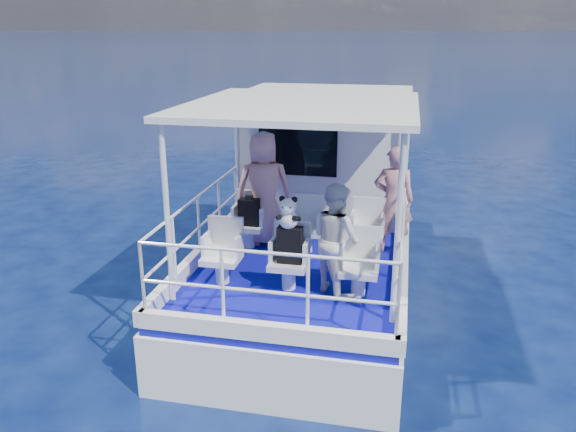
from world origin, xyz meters
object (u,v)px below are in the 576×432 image
object	(u,v)px
panda	(288,212)
passenger_stbd_aft	(336,239)
backpack_center	(290,245)
passenger_port_fwd	(264,189)

from	to	relation	value
panda	passenger_stbd_aft	bearing A→B (deg)	10.21
backpack_center	panda	bearing A→B (deg)	-117.05
passenger_stbd_aft	backpack_center	world-z (taller)	passenger_stbd_aft
passenger_port_fwd	passenger_stbd_aft	bearing A→B (deg)	113.46
passenger_port_fwd	passenger_stbd_aft	world-z (taller)	passenger_port_fwd
passenger_stbd_aft	backpack_center	distance (m)	0.58
passenger_stbd_aft	panda	size ratio (longest dim) A/B	3.51
backpack_center	panda	distance (m)	0.44
passenger_port_fwd	passenger_stbd_aft	size ratio (longest dim) A/B	1.23
passenger_stbd_aft	backpack_center	xyz separation A→B (m)	(-0.57, -0.07, -0.10)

